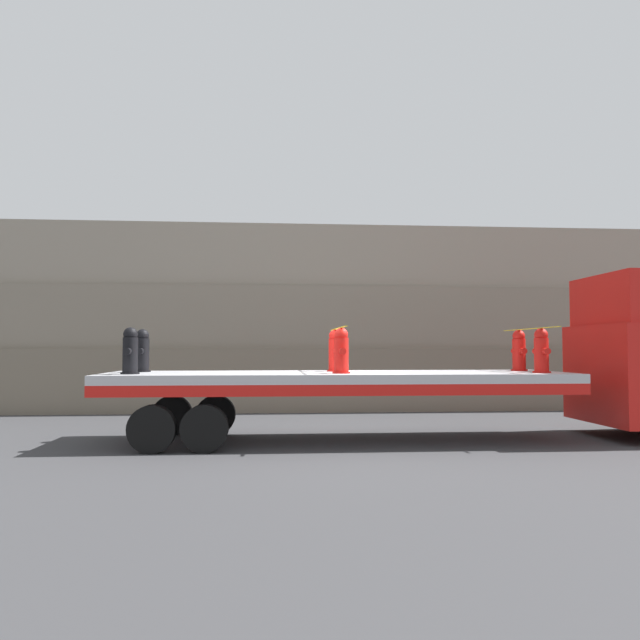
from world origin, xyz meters
TOP-DOWN VIEW (x-y plane):
  - ground_plane at (0.00, 0.00)m, footprint 120.00×120.00m
  - rock_cliff at (0.00, 6.97)m, footprint 60.00×3.30m
  - flatbed_trailer at (-0.49, 0.00)m, footprint 8.89×2.54m
  - fire_hydrant_black_near_0 at (-3.85, -0.54)m, footprint 0.34×0.58m
  - fire_hydrant_black_far_0 at (-3.85, 0.54)m, footprint 0.34×0.58m
  - fire_hydrant_red_near_1 at (0.00, -0.54)m, footprint 0.34×0.58m
  - fire_hydrant_red_far_1 at (0.00, 0.54)m, footprint 0.34×0.58m
  - fire_hydrant_red_near_2 at (3.85, -0.54)m, footprint 0.34×0.58m
  - fire_hydrant_red_far_2 at (3.85, 0.54)m, footprint 0.34×0.58m
  - cargo_strap_rear at (0.00, 0.00)m, footprint 0.05×2.64m
  - cargo_strap_middle at (3.85, 0.00)m, footprint 0.05×2.64m

SIDE VIEW (x-z plane):
  - ground_plane at x=0.00m, z-range 0.00..0.00m
  - flatbed_trailer at x=-0.49m, z-range 0.43..1.75m
  - fire_hydrant_black_near_0 at x=-3.85m, z-range 1.31..2.16m
  - fire_hydrant_black_far_0 at x=-3.85m, z-range 1.31..2.16m
  - fire_hydrant_red_near_1 at x=0.00m, z-range 1.31..2.16m
  - fire_hydrant_red_far_1 at x=0.00m, z-range 1.31..2.16m
  - fire_hydrant_red_near_2 at x=3.85m, z-range 1.31..2.16m
  - fire_hydrant_red_far_2 at x=3.85m, z-range 1.31..2.16m
  - cargo_strap_rear at x=0.00m, z-range 2.17..2.19m
  - cargo_strap_middle at x=3.85m, z-range 2.17..2.19m
  - rock_cliff at x=0.00m, z-range 0.00..5.37m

